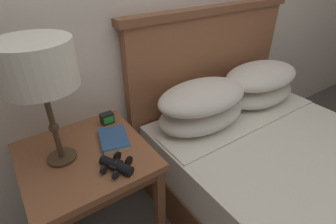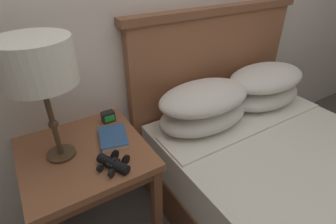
{
  "view_description": "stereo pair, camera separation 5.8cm",
  "coord_description": "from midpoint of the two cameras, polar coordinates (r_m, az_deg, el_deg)",
  "views": [
    {
      "loc": [
        -0.8,
        -0.34,
        1.47
      ],
      "look_at": [
        -0.14,
        0.62,
        0.75
      ],
      "focal_mm": 28.0,
      "sensor_mm": 36.0,
      "label": 1
    },
    {
      "loc": [
        -0.75,
        -0.37,
        1.47
      ],
      "look_at": [
        -0.14,
        0.62,
        0.75
      ],
      "focal_mm": 28.0,
      "sensor_mm": 36.0,
      "label": 2
    }
  ],
  "objects": [
    {
      "name": "binoculars_pair",
      "position": [
        1.19,
        -10.4,
        -10.98
      ],
      "size": [
        0.16,
        0.16,
        0.05
      ],
      "color": "black",
      "rests_on": "nightstand"
    },
    {
      "name": "book_on_nightstand",
      "position": [
        1.36,
        -10.75,
        -5.46
      ],
      "size": [
        0.18,
        0.22,
        0.03
      ],
      "color": "silver",
      "rests_on": "nightstand"
    },
    {
      "name": "alarm_clock",
      "position": [
        1.49,
        -11.81,
        -1.01
      ],
      "size": [
        0.07,
        0.05,
        0.06
      ],
      "color": "black",
      "rests_on": "nightstand"
    },
    {
      "name": "nightstand",
      "position": [
        1.38,
        -16.2,
        -10.86
      ],
      "size": [
        0.58,
        0.58,
        0.65
      ],
      "color": "brown",
      "rests_on": "ground_plane"
    },
    {
      "name": "bed",
      "position": [
        1.71,
        28.13,
        -15.27
      ],
      "size": [
        1.33,
        1.94,
        1.18
      ],
      "color": "brown",
      "rests_on": "ground_plane"
    },
    {
      "name": "table_lamp",
      "position": [
        1.12,
        -25.37,
        9.32
      ],
      "size": [
        0.29,
        0.29,
        0.55
      ],
      "color": "#4C3823",
      "rests_on": "nightstand"
    }
  ]
}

